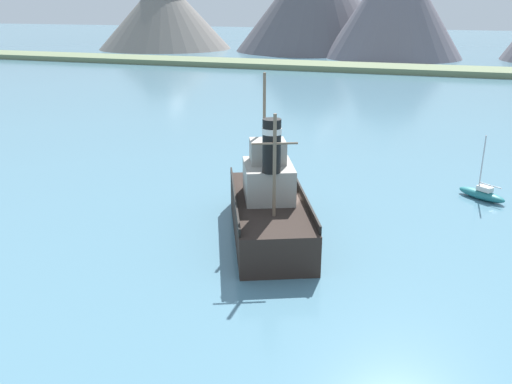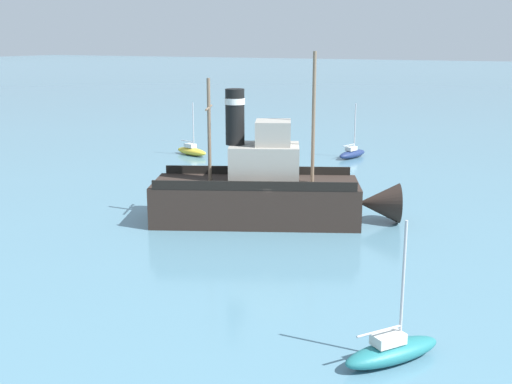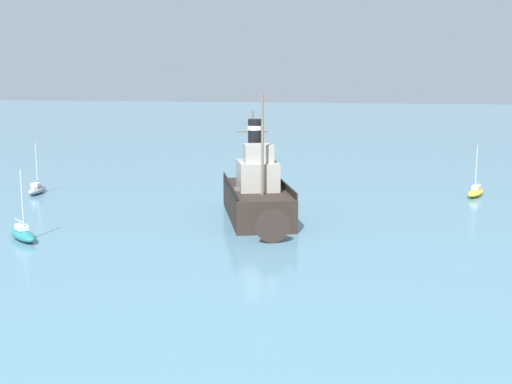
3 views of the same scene
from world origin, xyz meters
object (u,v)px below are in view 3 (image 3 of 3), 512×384
object	(u,v)px
sailboat_grey	(37,189)
sailboat_teal	(23,234)
sailboat_yellow	(476,192)
old_tugboat	(258,197)

from	to	relation	value
sailboat_grey	sailboat_teal	xyz separation A→B (m)	(-10.48, 16.53, 0.00)
sailboat_yellow	sailboat_grey	world-z (taller)	same
old_tugboat	sailboat_grey	size ratio (longest dim) A/B	2.97
sailboat_yellow	old_tugboat	bearing A→B (deg)	42.93
sailboat_teal	old_tugboat	bearing A→B (deg)	-140.56
old_tugboat	sailboat_yellow	world-z (taller)	old_tugboat
sailboat_yellow	sailboat_teal	distance (m)	40.69
sailboat_grey	sailboat_teal	bearing A→B (deg)	122.38
old_tugboat	sailboat_grey	distance (m)	24.64
sailboat_yellow	sailboat_grey	bearing A→B (deg)	14.23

